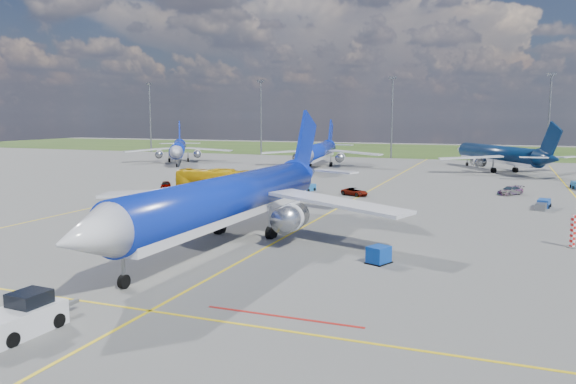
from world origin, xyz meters
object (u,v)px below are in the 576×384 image
(bg_jet_n, at_px, (497,171))
(uld_container, at_px, (379,255))
(service_car_b, at_px, (355,192))
(bg_jet_nw, at_px, (179,163))
(pushback_tug, at_px, (23,317))
(warning_post, at_px, (573,231))
(baggage_tug_w, at_px, (543,205))
(apron_bus, at_px, (215,180))
(baggage_tug_c, at_px, (304,188))
(service_car_a, at_px, (166,185))
(service_car_c, at_px, (510,190))
(main_airliner, at_px, (230,242))
(bg_jet_nnw, at_px, (318,167))

(bg_jet_n, relative_size, uld_container, 23.22)
(bg_jet_n, xyz_separation_m, service_car_b, (-19.43, -47.48, 0.59))
(bg_jet_nw, bearing_deg, pushback_tug, -92.51)
(warning_post, bearing_deg, baggage_tug_w, 93.01)
(apron_bus, height_order, service_car_b, apron_bus)
(baggage_tug_c, bearing_deg, service_car_a, -147.06)
(service_car_a, relative_size, service_car_c, 0.84)
(bg_jet_n, height_order, baggage_tug_c, bg_jet_n)
(bg_jet_n, distance_m, service_car_c, 38.06)
(apron_bus, distance_m, baggage_tug_c, 14.32)
(main_airliner, bearing_deg, service_car_b, 86.03)
(bg_jet_n, distance_m, baggage_tug_w, 50.42)
(bg_jet_n, height_order, service_car_a, bg_jet_n)
(main_airliner, relative_size, apron_bus, 3.66)
(main_airliner, relative_size, pushback_tug, 7.17)
(bg_jet_nnw, relative_size, baggage_tug_w, 8.15)
(bg_jet_nw, relative_size, main_airliner, 0.83)
(warning_post, distance_m, uld_container, 19.29)
(service_car_b, bearing_deg, baggage_tug_w, -68.78)
(bg_jet_nnw, distance_m, pushback_tug, 102.79)
(bg_jet_nnw, bearing_deg, pushback_tug, -88.79)
(pushback_tug, xyz_separation_m, baggage_tug_w, (29.32, 56.20, -0.37))
(warning_post, relative_size, bg_jet_n, 0.07)
(bg_jet_nw, relative_size, service_car_a, 10.12)
(bg_jet_nnw, relative_size, baggage_tug_c, 8.16)
(bg_jet_nnw, bearing_deg, uld_container, -76.40)
(baggage_tug_c, bearing_deg, service_car_c, 34.13)
(apron_bus, bearing_deg, uld_container, -135.87)
(bg_jet_nw, bearing_deg, warning_post, -69.13)
(bg_jet_nnw, distance_m, service_car_b, 47.08)
(bg_jet_nw, distance_m, pushback_tug, 113.79)
(bg_jet_n, xyz_separation_m, main_airliner, (-22.61, -82.14, 0.00))
(service_car_c, xyz_separation_m, baggage_tug_c, (-30.33, -7.82, -0.15))
(bg_jet_n, bearing_deg, service_car_c, 62.27)
(baggage_tug_w, bearing_deg, service_car_c, 118.55)
(service_car_c, relative_size, baggage_tug_w, 0.91)
(bg_jet_nnw, bearing_deg, warning_post, -63.43)
(bg_jet_nnw, relative_size, uld_container, 23.29)
(warning_post, xyz_separation_m, pushback_tug, (-30.51, -33.41, -0.62))
(warning_post, xyz_separation_m, service_car_b, (-26.80, 25.35, -0.91))
(apron_bus, relative_size, service_car_c, 2.81)
(service_car_a, bearing_deg, main_airliner, -78.47)
(apron_bus, bearing_deg, warning_post, -115.04)
(baggage_tug_c, bearing_deg, main_airliner, -61.88)
(main_airliner, relative_size, baggage_tug_w, 9.36)
(bg_jet_nw, bearing_deg, baggage_tug_w, -58.66)
(bg_jet_nw, distance_m, main_airliner, 93.46)
(bg_jet_n, bearing_deg, apron_bus, 19.29)
(bg_jet_n, bearing_deg, bg_jet_nnw, -24.37)
(warning_post, relative_size, service_car_b, 0.71)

